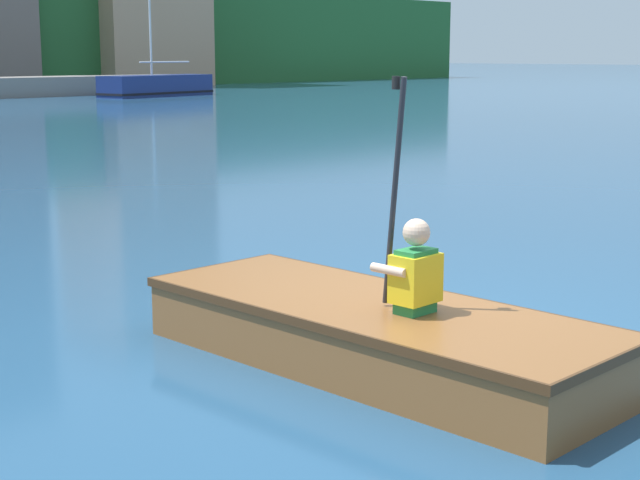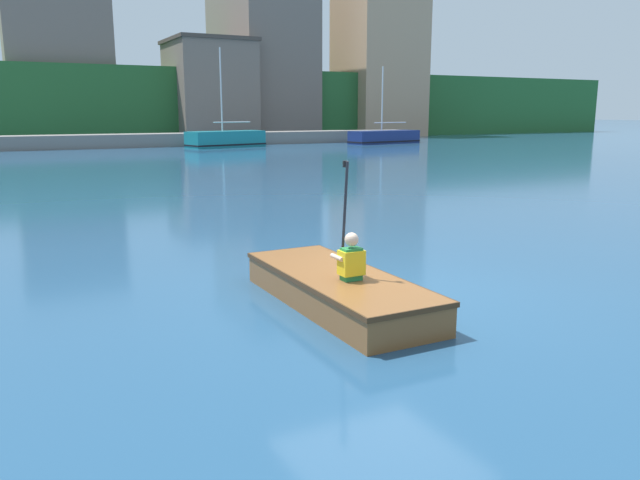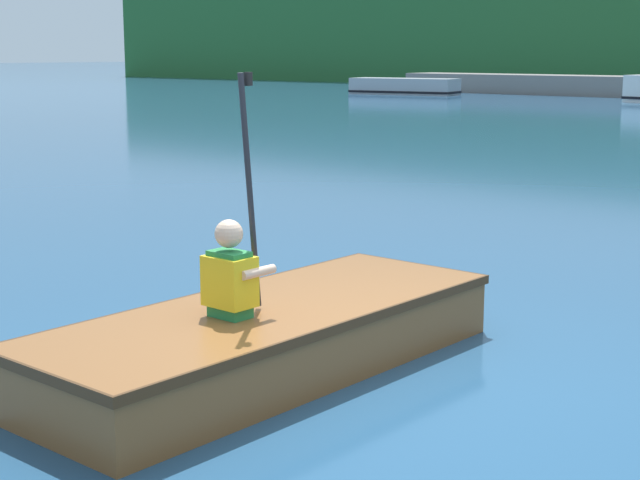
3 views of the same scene
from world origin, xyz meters
name	(u,v)px [view 2 (image 2 of 3)]	position (x,y,z in m)	size (l,w,h in m)	color
ground_plane	(382,294)	(0.00, 0.00, 0.00)	(300.00, 300.00, 0.00)	navy
shoreline_ridge	(45,105)	(0.00, 55.37, 3.01)	(120.00, 20.00, 6.02)	#28602D
waterfront_warehouse_left	(58,63)	(0.85, 49.91, 6.30)	(8.22, 7.65, 12.57)	#75665B
waterfront_office_block_center	(210,90)	(12.66, 46.85, 4.24)	(6.78, 7.61, 8.46)	#75665B
waterfront_apartment_right	(261,39)	(19.08, 50.61, 9.15)	(7.28, 12.18, 18.29)	#75665B
waterfront_tower_far	(379,49)	(30.44, 47.50, 8.46)	(7.63, 7.48, 16.89)	tan
marina_dock	(69,142)	(0.00, 37.68, 0.45)	(52.31, 2.40, 0.90)	slate
moored_boat_dock_west_inner	(384,137)	(22.20, 33.72, 0.47)	(6.18, 2.64, 5.71)	navy
moored_boat_dock_center_near	(226,139)	(9.77, 34.61, 0.54)	(5.81, 3.13, 6.62)	#197A84
rowboat_foreground	(336,287)	(-0.79, -0.12, 0.24)	(1.20, 3.43, 0.42)	brown
person_paddler	(351,258)	(-0.79, -0.49, 0.70)	(0.36, 0.37, 1.45)	#267F3F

